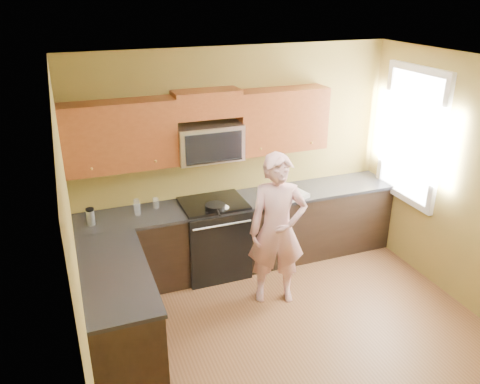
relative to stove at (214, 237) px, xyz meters
name	(u,v)px	position (x,y,z in m)	size (l,w,h in m)	color
floor	(305,348)	(0.40, -1.68, -0.47)	(4.00, 4.00, 0.00)	brown
ceiling	(323,72)	(0.40, -1.68, 2.23)	(4.00, 4.00, 0.00)	white
wall_back	(235,158)	(0.40, 0.32, 0.88)	(4.00, 4.00, 0.00)	brown
wall_left	(77,270)	(-1.60, -1.68, 0.88)	(4.00, 4.00, 0.00)	brown
cabinet_back_run	(244,233)	(0.40, 0.02, -0.03)	(4.00, 0.60, 0.88)	black
cabinet_left_run	(119,314)	(-1.30, -1.08, -0.03)	(0.60, 1.60, 0.88)	black
countertop_back	(244,201)	(0.40, 0.01, 0.43)	(4.00, 0.62, 0.04)	black
countertop_left	(115,273)	(-1.29, -1.08, 0.43)	(0.62, 1.60, 0.04)	black
stove	(214,237)	(0.00, 0.00, 0.00)	(0.76, 0.65, 0.95)	black
microwave	(209,159)	(0.00, 0.12, 0.97)	(0.76, 0.40, 0.42)	silver
upper_cab_left	(123,169)	(-0.99, 0.16, 0.97)	(1.22, 0.33, 0.75)	brown
upper_cab_right	(281,149)	(0.94, 0.16, 0.97)	(1.12, 0.33, 0.75)	brown
upper_cab_over_mw	(207,103)	(0.00, 0.16, 1.62)	(0.76, 0.33, 0.30)	brown
window	(412,136)	(2.38, -0.48, 1.17)	(0.06, 1.06, 1.66)	white
woman	(277,230)	(0.48, -0.78, 0.39)	(0.63, 0.42, 1.74)	#D96C7B
frying_pan	(215,208)	(-0.03, -0.18, 0.47)	(0.24, 0.41, 0.05)	black
butter_tub	(280,198)	(0.83, -0.11, 0.45)	(0.14, 0.14, 0.10)	yellow
toast_slice	(286,197)	(0.90, -0.12, 0.45)	(0.11, 0.11, 0.01)	#B27F47
napkin_a	(224,208)	(0.07, -0.19, 0.48)	(0.11, 0.12, 0.06)	silver
napkin_b	(300,193)	(1.09, -0.13, 0.48)	(0.12, 0.13, 0.07)	silver
dish_towel	(294,195)	(1.00, -0.15, 0.47)	(0.30, 0.24, 0.05)	silver
travel_mug	(92,225)	(-1.40, -0.04, 0.45)	(0.09, 0.09, 0.19)	silver
glass_a	(156,203)	(-0.65, 0.15, 0.51)	(0.07, 0.07, 0.12)	silver
glass_b	(137,204)	(-0.87, 0.19, 0.51)	(0.07, 0.07, 0.12)	silver
glass_c	(137,210)	(-0.89, 0.04, 0.51)	(0.07, 0.07, 0.12)	silver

